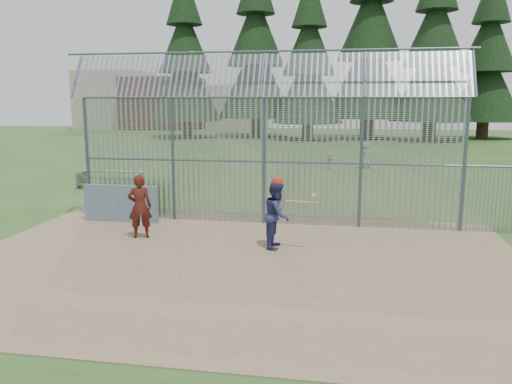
% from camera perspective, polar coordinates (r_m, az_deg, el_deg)
% --- Properties ---
extents(ground, '(120.00, 120.00, 0.00)m').
position_cam_1_polar(ground, '(12.79, -1.51, -7.34)').
color(ground, '#2D511E').
rests_on(ground, ground).
extents(dirt_infield, '(14.00, 10.00, 0.02)m').
position_cam_1_polar(dirt_infield, '(12.32, -1.97, -8.00)').
color(dirt_infield, '#756047').
rests_on(dirt_infield, ground).
extents(dugout_wall, '(2.50, 0.12, 1.20)m').
position_cam_1_polar(dugout_wall, '(16.73, -15.20, -1.27)').
color(dugout_wall, '#38566B').
rests_on(dugout_wall, dirt_infield).
extents(batter, '(0.70, 0.88, 1.77)m').
position_cam_1_polar(batter, '(13.29, 2.42, -2.61)').
color(batter, navy).
rests_on(batter, dirt_infield).
extents(onlooker, '(0.77, 0.64, 1.82)m').
position_cam_1_polar(onlooker, '(14.57, -13.14, -1.61)').
color(onlooker, maroon).
rests_on(onlooker, dirt_infield).
extents(bg_kid_standing, '(0.89, 0.87, 1.54)m').
position_cam_1_polar(bg_kid_standing, '(29.78, 12.47, 4.13)').
color(bg_kid_standing, gray).
rests_on(bg_kid_standing, ground).
extents(bg_kid_seated, '(0.54, 0.32, 0.86)m').
position_cam_1_polar(bg_kid_seated, '(29.11, 8.34, 3.44)').
color(bg_kid_seated, slate).
rests_on(bg_kid_seated, ground).
extents(batting_gear, '(1.26, 0.44, 0.66)m').
position_cam_1_polar(batting_gear, '(13.09, 2.97, 0.69)').
color(batting_gear, red).
rests_on(batting_gear, ground).
extents(trash_can, '(0.56, 0.56, 0.82)m').
position_cam_1_polar(trash_can, '(18.32, 2.52, -0.68)').
color(trash_can, '#96989E').
rests_on(trash_can, ground).
extents(bleacher, '(3.00, 0.95, 0.72)m').
position_cam_1_polar(bleacher, '(23.47, -16.34, 1.43)').
color(bleacher, slate).
rests_on(bleacher, ground).
extents(backstop_fence, '(20.09, 0.81, 5.30)m').
position_cam_1_polar(backstop_fence, '(15.46, 7.55, 4.61)').
color(backstop_fence, '#47566B').
rests_on(backstop_fence, ground).
extents(conifer_row, '(38.48, 12.26, 20.20)m').
position_cam_1_polar(conifer_row, '(53.90, 9.55, 17.65)').
color(conifer_row, '#332319').
rests_on(conifer_row, ground).
extents(distant_buildings, '(26.50, 10.50, 8.00)m').
position_cam_1_polar(distant_buildings, '(73.05, -10.99, 9.97)').
color(distant_buildings, brown).
rests_on(distant_buildings, ground).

